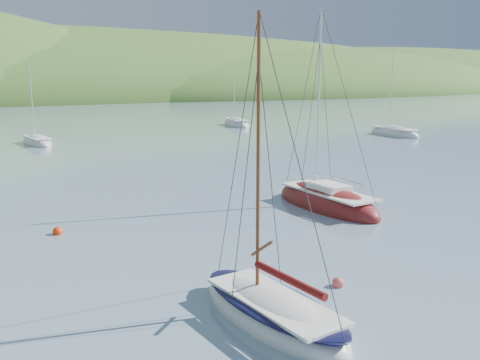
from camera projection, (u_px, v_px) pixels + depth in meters
name	position (u px, v px, depth m)	size (l,w,h in m)	color
ground	(391.00, 291.00, 19.00)	(700.00, 700.00, 0.00)	gray
daysailer_white	(272.00, 313.00, 16.75)	(3.18, 6.81, 10.10)	silver
sloop_red	(327.00, 203.00, 30.67)	(3.28, 8.32, 12.09)	maroon
distant_sloop_a	(37.00, 143.00, 57.40)	(3.32, 6.97, 9.57)	silver
distant_sloop_b	(236.00, 124.00, 77.26)	(4.04, 8.25, 11.27)	silver
distant_sloop_d	(394.00, 134.00, 65.36)	(2.82, 7.80, 11.10)	silver
mooring_buoys	(228.00, 259.00, 21.91)	(13.59, 15.62, 0.49)	#E3F42C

